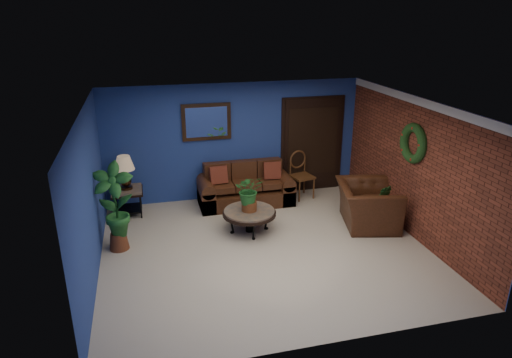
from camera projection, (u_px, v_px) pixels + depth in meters
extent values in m
plane|color=#BFB19E|center=(265.00, 249.00, 7.91)|extent=(5.50, 5.50, 0.00)
cube|color=navy|center=(235.00, 141.00, 9.75)|extent=(5.50, 0.04, 2.50)
cube|color=navy|center=(89.00, 197.00, 6.85)|extent=(0.04, 5.00, 2.50)
cube|color=brown|center=(415.00, 168.00, 8.10)|extent=(0.04, 5.00, 2.50)
cube|color=silver|center=(266.00, 106.00, 7.04)|extent=(5.50, 5.00, 0.02)
cube|color=white|center=(422.00, 102.00, 7.69)|extent=(0.03, 5.00, 0.14)
cube|color=#3D2615|center=(206.00, 122.00, 9.41)|extent=(1.02, 0.06, 0.77)
cube|color=black|center=(312.00, 145.00, 10.19)|extent=(1.44, 0.06, 2.18)
torus|color=black|center=(413.00, 143.00, 7.98)|extent=(0.16, 0.72, 0.72)
cube|color=#472214|center=(246.00, 197.00, 9.70)|extent=(1.97, 0.85, 0.32)
cube|color=#472214|center=(242.00, 179.00, 9.88)|extent=(1.68, 0.23, 0.81)
cube|color=#472214|center=(220.00, 187.00, 9.42)|extent=(0.54, 0.58, 0.13)
cube|color=#472214|center=(246.00, 184.00, 9.55)|extent=(0.54, 0.58, 0.13)
cube|color=#472214|center=(272.00, 182.00, 9.67)|extent=(0.54, 0.58, 0.13)
cube|color=#472214|center=(206.00, 198.00, 9.48)|extent=(0.29, 0.85, 0.45)
cube|color=#472214|center=(284.00, 190.00, 9.87)|extent=(0.29, 0.85, 0.45)
cube|color=maroon|center=(219.00, 175.00, 9.36)|extent=(0.36, 0.11, 0.36)
cube|color=maroon|center=(272.00, 170.00, 9.62)|extent=(0.36, 0.11, 0.36)
cylinder|color=#4D4943|center=(249.00, 212.00, 8.40)|extent=(0.94, 0.94, 0.05)
cylinder|color=black|center=(249.00, 213.00, 8.42)|extent=(0.99, 0.99, 0.05)
cylinder|color=black|center=(249.00, 222.00, 8.48)|extent=(0.14, 0.14, 0.38)
cube|color=#4D4943|center=(127.00, 190.00, 9.06)|extent=(0.58, 0.58, 0.05)
cube|color=black|center=(127.00, 192.00, 9.08)|extent=(0.61, 0.61, 0.04)
cube|color=black|center=(129.00, 209.00, 9.21)|extent=(0.52, 0.52, 0.03)
cylinder|color=black|center=(115.00, 208.00, 8.88)|extent=(0.03, 0.03, 0.53)
cylinder|color=black|center=(141.00, 206.00, 8.99)|extent=(0.03, 0.03, 0.53)
cylinder|color=black|center=(116.00, 199.00, 9.32)|extent=(0.03, 0.03, 0.53)
cylinder|color=black|center=(140.00, 197.00, 9.43)|extent=(0.03, 0.03, 0.53)
cylinder|color=#3D2615|center=(127.00, 188.00, 9.04)|extent=(0.24, 0.24, 0.05)
sphere|color=#3D2615|center=(126.00, 182.00, 9.00)|extent=(0.22, 0.22, 0.22)
cylinder|color=#3D2615|center=(125.00, 174.00, 8.94)|extent=(0.02, 0.02, 0.28)
cone|color=#94795B|center=(124.00, 164.00, 8.87)|extent=(0.40, 0.40, 0.28)
cube|color=#592F19|center=(302.00, 177.00, 9.92)|extent=(0.53, 0.53, 0.04)
torus|color=#592F19|center=(298.00, 159.00, 9.97)|extent=(0.41, 0.14, 0.41)
cylinder|color=#592F19|center=(299.00, 192.00, 9.78)|extent=(0.04, 0.04, 0.46)
cylinder|color=#592F19|center=(314.00, 189.00, 9.94)|extent=(0.04, 0.04, 0.46)
cylinder|color=#592F19|center=(290.00, 186.00, 10.08)|extent=(0.04, 0.04, 0.46)
cylinder|color=#592F19|center=(304.00, 183.00, 10.25)|extent=(0.04, 0.04, 0.46)
imported|color=#472214|center=(367.00, 205.00, 8.70)|extent=(1.33, 1.45, 0.80)
cylinder|color=brown|center=(249.00, 206.00, 8.36)|extent=(0.28, 0.28, 0.18)
imported|color=#184D1E|center=(249.00, 190.00, 8.25)|extent=(0.55, 0.50, 0.56)
cylinder|color=brown|center=(378.00, 221.00, 8.74)|extent=(0.26, 0.26, 0.20)
imported|color=#184D1E|center=(380.00, 201.00, 8.60)|extent=(0.46, 0.41, 0.70)
cylinder|color=brown|center=(119.00, 241.00, 7.87)|extent=(0.34, 0.34, 0.30)
imported|color=#184D1E|center=(114.00, 201.00, 7.61)|extent=(0.77, 0.60, 1.30)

